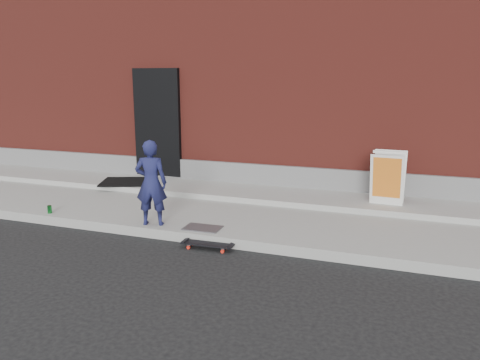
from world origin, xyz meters
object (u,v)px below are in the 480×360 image
at_px(child, 151,183).
at_px(soda_can, 50,209).
at_px(skateboard, 207,244).
at_px(pizza_sign, 388,178).

distance_m(child, soda_can, 1.99).
height_order(skateboard, pizza_sign, pizza_sign).
distance_m(child, skateboard, 1.32).
bearing_deg(child, pizza_sign, -165.06).
bearing_deg(pizza_sign, child, -147.61).
height_order(child, pizza_sign, child).
relative_size(pizza_sign, soda_can, 6.93).
bearing_deg(soda_can, pizza_sign, 22.39).
relative_size(child, pizza_sign, 1.45).
bearing_deg(soda_can, skateboard, -5.23).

